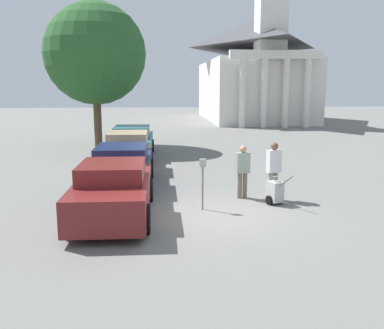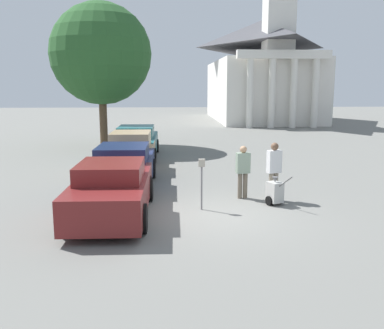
{
  "view_description": "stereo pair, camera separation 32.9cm",
  "coord_description": "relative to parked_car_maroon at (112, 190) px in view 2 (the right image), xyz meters",
  "views": [
    {
      "loc": [
        -1.48,
        -11.16,
        3.48
      ],
      "look_at": [
        -0.39,
        1.69,
        1.1
      ],
      "focal_mm": 40.0,
      "sensor_mm": 36.0,
      "label": 1
    },
    {
      "loc": [
        -1.15,
        -11.18,
        3.48
      ],
      "look_at": [
        -0.39,
        1.69,
        1.1
      ],
      "focal_mm": 40.0,
      "sensor_mm": 36.0,
      "label": 2
    }
  ],
  "objects": [
    {
      "name": "ground_plane",
      "position": [
        2.63,
        -0.11,
        -0.71
      ],
      "size": [
        120.0,
        120.0,
        0.0
      ],
      "primitive_type": "plane",
      "color": "slate"
    },
    {
      "name": "parked_car_maroon",
      "position": [
        0.0,
        0.0,
        0.0
      ],
      "size": [
        2.08,
        4.76,
        1.5
      ],
      "rotation": [
        0.0,
        0.0,
        -0.02
      ],
      "color": "maroon",
      "rests_on": "ground_plane"
    },
    {
      "name": "parked_car_navy",
      "position": [
        -0.0,
        3.2,
        0.0
      ],
      "size": [
        2.08,
        5.08,
        1.51
      ],
      "rotation": [
        0.0,
        0.0,
        -0.02
      ],
      "color": "#19234C",
      "rests_on": "ground_plane"
    },
    {
      "name": "parked_car_tan",
      "position": [
        -0.0,
        6.53,
        0.02
      ],
      "size": [
        1.98,
        4.79,
        1.61
      ],
      "rotation": [
        0.0,
        0.0,
        -0.02
      ],
      "color": "tan",
      "rests_on": "ground_plane"
    },
    {
      "name": "parked_car_teal",
      "position": [
        -0.0,
        9.62,
        0.01
      ],
      "size": [
        2.09,
        5.2,
        1.56
      ],
      "rotation": [
        0.0,
        0.0,
        -0.02
      ],
      "color": "#23666B",
      "rests_on": "ground_plane"
    },
    {
      "name": "parking_meter",
      "position": [
        2.45,
        0.44,
        0.3
      ],
      "size": [
        0.18,
        0.09,
        1.46
      ],
      "color": "slate",
      "rests_on": "ground_plane"
    },
    {
      "name": "person_worker",
      "position": [
        3.84,
        1.62,
        0.23
      ],
      "size": [
        0.45,
        0.28,
        1.66
      ],
      "rotation": [
        0.0,
        0.0,
        3.29
      ],
      "color": "#665B4C",
      "rests_on": "ground_plane"
    },
    {
      "name": "person_supervisor",
      "position": [
        4.74,
        1.32,
        0.31
      ],
      "size": [
        0.47,
        0.33,
        1.79
      ],
      "rotation": [
        0.0,
        0.0,
        3.44
      ],
      "color": "gray",
      "rests_on": "ground_plane"
    },
    {
      "name": "equipment_cart",
      "position": [
        4.66,
        0.82,
        -0.33
      ],
      "size": [
        0.58,
        0.98,
        1.0
      ],
      "rotation": [
        0.0,
        0.0,
        0.4
      ],
      "color": "#B2B2AD",
      "rests_on": "ground_plane"
    },
    {
      "name": "church",
      "position": [
        11.16,
        32.87,
        4.75
      ],
      "size": [
        9.4,
        18.19,
        22.93
      ],
      "color": "silver",
      "rests_on": "ground_plane"
    },
    {
      "name": "shade_tree",
      "position": [
        -2.15,
        13.59,
        4.52
      ],
      "size": [
        5.65,
        5.65,
        8.07
      ],
      "color": "brown",
      "rests_on": "ground_plane"
    }
  ]
}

